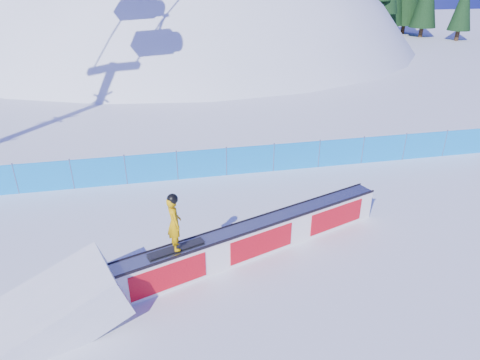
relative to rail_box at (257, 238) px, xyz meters
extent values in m
plane|color=white|center=(1.09, 1.04, -0.52)|extent=(160.00, 160.00, 0.00)
sphere|color=white|center=(1.09, 43.04, -18.52)|extent=(64.00, 64.00, 64.00)
cylinder|color=#332114|center=(23.84, 37.33, 3.84)|extent=(0.50, 0.50, 1.40)
cylinder|color=#332114|center=(27.43, 42.26, 0.24)|extent=(0.50, 0.50, 1.40)
cylinder|color=#332114|center=(27.88, 43.28, 0.08)|extent=(0.50, 0.50, 1.40)
cylinder|color=#332114|center=(31.09, 41.30, 0.08)|extent=(0.50, 0.50, 1.40)
cylinder|color=#332114|center=(31.47, 43.87, 0.08)|extent=(0.50, 0.50, 1.40)
cylinder|color=#332114|center=(34.99, 46.49, 0.08)|extent=(0.50, 0.50, 1.40)
cube|color=#0C84DF|center=(1.09, 5.54, 0.08)|extent=(22.00, 0.03, 1.20)
cylinder|color=#46517E|center=(-7.91, 5.54, 0.13)|extent=(0.05, 0.05, 1.30)
cylinder|color=#46517E|center=(-5.91, 5.54, 0.13)|extent=(0.05, 0.05, 1.30)
cylinder|color=#46517E|center=(-3.91, 5.54, 0.13)|extent=(0.05, 0.05, 1.30)
cylinder|color=#46517E|center=(-1.91, 5.54, 0.13)|extent=(0.05, 0.05, 1.30)
cylinder|color=#46517E|center=(0.09, 5.54, 0.13)|extent=(0.05, 0.05, 1.30)
cylinder|color=#46517E|center=(2.09, 5.54, 0.13)|extent=(0.05, 0.05, 1.30)
cylinder|color=#46517E|center=(4.09, 5.54, 0.13)|extent=(0.05, 0.05, 1.30)
cylinder|color=#46517E|center=(6.09, 5.54, 0.13)|extent=(0.05, 0.05, 1.30)
cylinder|color=#46517E|center=(8.09, 5.54, 0.13)|extent=(0.05, 0.05, 1.30)
cylinder|color=#46517E|center=(10.09, 5.54, 0.13)|extent=(0.05, 0.05, 1.30)
cube|color=white|center=(0.00, 0.00, -0.03)|extent=(8.55, 3.46, 1.00)
cube|color=#9495A1|center=(0.00, 0.00, 0.50)|extent=(8.47, 3.45, 0.04)
cube|color=black|center=(0.10, -0.28, 0.51)|extent=(8.38, 2.97, 0.07)
cube|color=black|center=(-0.10, 0.28, 0.51)|extent=(8.38, 2.97, 0.07)
cube|color=red|center=(0.10, -0.27, -0.03)|extent=(7.95, 2.81, 0.75)
cube|color=red|center=(-0.10, 0.27, -0.03)|extent=(7.95, 2.81, 0.75)
cube|color=black|center=(-2.37, -0.83, 0.55)|extent=(1.55, 0.77, 0.03)
imported|color=#CF9A04|center=(-2.37, -0.83, 1.32)|extent=(0.45, 0.60, 1.49)
sphere|color=black|center=(-2.37, -0.83, 2.01)|extent=(0.28, 0.28, 0.28)
camera|label=1|loc=(-2.63, -10.22, 7.05)|focal=32.00mm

